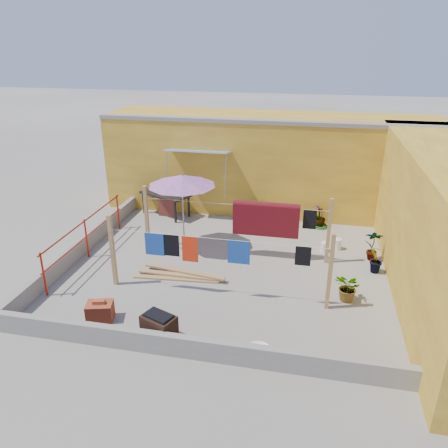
{
  "coord_description": "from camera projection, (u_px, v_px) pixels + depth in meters",
  "views": [
    {
      "loc": [
        1.95,
        -9.87,
        5.49
      ],
      "look_at": [
        -0.17,
        0.3,
        1.08
      ],
      "focal_mm": 35.0,
      "sensor_mm": 36.0,
      "label": 1
    }
  ],
  "objects": [
    {
      "name": "parapet_left",
      "position": [
        84.0,
        245.0,
        12.08
      ],
      "size": [
        0.16,
        7.3,
        0.44
      ],
      "primitive_type": "cube",
      "color": "gray",
      "rests_on": "ground"
    },
    {
      "name": "plant_right_c",
      "position": [
        349.0,
        288.0,
        9.81
      ],
      "size": [
        0.79,
        0.8,
        0.67
      ],
      "primitive_type": "imported",
      "rotation": [
        0.0,
        0.0,
        5.4
      ],
      "color": "#235819",
      "rests_on": "ground"
    },
    {
      "name": "white_basin",
      "position": [
        259.0,
        351.0,
        8.27
      ],
      "size": [
        0.51,
        0.51,
        0.09
      ],
      "color": "white",
      "rests_on": "ground"
    },
    {
      "name": "plant_right_b",
      "position": [
        376.0,
        261.0,
        10.99
      ],
      "size": [
        0.42,
        0.47,
        0.7
      ],
      "primitive_type": "imported",
      "rotation": [
        0.0,
        0.0,
        4.37
      ],
      "color": "#235819",
      "rests_on": "ground"
    },
    {
      "name": "clothesline_rig",
      "position": [
        257.0,
        224.0,
        11.34
      ],
      "size": [
        5.09,
        2.35,
        1.8
      ],
      "color": "tan",
      "rests_on": "ground"
    },
    {
      "name": "patio_umbrella",
      "position": [
        182.0,
        181.0,
        11.71
      ],
      "size": [
        2.31,
        2.31,
        2.21
      ],
      "color": "gray",
      "rests_on": "ground"
    },
    {
      "name": "plant_right_a",
      "position": [
        373.0,
        245.0,
        11.61
      ],
      "size": [
        0.5,
        0.37,
        0.87
      ],
      "primitive_type": "imported",
      "rotation": [
        0.0,
        0.0,
        3.01
      ],
      "color": "#235819",
      "rests_on": "ground"
    },
    {
      "name": "wall_back",
      "position": [
        269.0,
        162.0,
        14.91
      ],
      "size": [
        11.0,
        3.27,
        3.21
      ],
      "color": "gold",
      "rests_on": "ground"
    },
    {
      "name": "parapet_front",
      "position": [
        190.0,
        347.0,
        8.09
      ],
      "size": [
        8.3,
        0.16,
        0.44
      ],
      "primitive_type": "cube",
      "color": "gray",
      "rests_on": "ground"
    },
    {
      "name": "water_jug_a",
      "position": [
        337.0,
        244.0,
        12.32
      ],
      "size": [
        0.23,
        0.23,
        0.36
      ],
      "color": "white",
      "rests_on": "ground"
    },
    {
      "name": "red_railing",
      "position": [
        86.0,
        233.0,
        11.67
      ],
      "size": [
        0.05,
        4.2,
        1.1
      ],
      "color": "#A72210",
      "rests_on": "ground"
    },
    {
      "name": "plant_back_b",
      "position": [
        319.0,
        216.0,
        13.72
      ],
      "size": [
        0.4,
        0.4,
        0.7
      ],
      "primitive_type": "imported",
      "rotation": [
        0.0,
        0.0,
        1.59
      ],
      "color": "#235819",
      "rests_on": "ground"
    },
    {
      "name": "outdoor_table",
      "position": [
        166.0,
        195.0,
        14.53
      ],
      "size": [
        1.85,
        1.45,
        0.78
      ],
      "color": "black",
      "rests_on": "ground"
    },
    {
      "name": "brazier",
      "position": [
        159.0,
        327.0,
        8.55
      ],
      "size": [
        0.76,
        0.64,
        0.58
      ],
      "color": "black",
      "rests_on": "ground"
    },
    {
      "name": "plant_back_a",
      "position": [
        253.0,
        210.0,
        14.09
      ],
      "size": [
        0.94,
        0.92,
        0.8
      ],
      "primitive_type": "imported",
      "rotation": [
        0.0,
        0.0,
        0.58
      ],
      "color": "#235819",
      "rests_on": "ground"
    },
    {
      "name": "lumber_pile",
      "position": [
        180.0,
        275.0,
        10.87
      ],
      "size": [
        2.33,
        0.64,
        0.14
      ],
      "color": "tan",
      "rests_on": "ground"
    },
    {
      "name": "water_jug_b",
      "position": [
        325.0,
        247.0,
        12.18
      ],
      "size": [
        0.21,
        0.21,
        0.32
      ],
      "color": "white",
      "rests_on": "ground"
    },
    {
      "name": "ground",
      "position": [
        228.0,
        267.0,
        11.4
      ],
      "size": [
        80.0,
        80.0,
        0.0
      ],
      "primitive_type": "plane",
      "color": "#9E998E",
      "rests_on": "ground"
    },
    {
      "name": "brick_stack",
      "position": [
        100.0,
        311.0,
        9.2
      ],
      "size": [
        0.62,
        0.52,
        0.47
      ],
      "color": "#B44129",
      "rests_on": "ground"
    },
    {
      "name": "green_hose",
      "position": [
        320.0,
        226.0,
        13.83
      ],
      "size": [
        0.53,
        0.53,
        0.08
      ],
      "color": "#176A20",
      "rests_on": "ground"
    }
  ]
}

